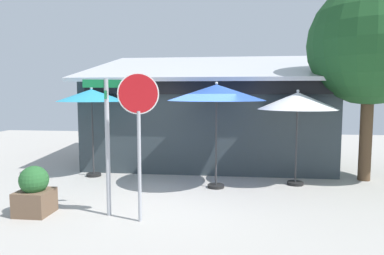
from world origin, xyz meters
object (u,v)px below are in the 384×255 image
Objects in this scene: patio_umbrella_royal_blue_center at (216,93)px; sidewalk_planter at (34,192)px; patio_umbrella_teal_left at (92,96)px; shade_tree at (382,47)px; street_sign_post at (108,131)px; stop_sign at (139,118)px; patio_umbrella_ivory_right at (298,102)px.

patio_umbrella_royal_blue_center reaches higher than sidewalk_planter.
patio_umbrella_teal_left is 8.38m from shade_tree.
street_sign_post is 3.25m from patio_umbrella_royal_blue_center.
stop_sign reaches higher than patio_umbrella_ivory_right.
shade_tree reaches higher than patio_umbrella_ivory_right.
patio_umbrella_teal_left is at bearing 117.39° from street_sign_post.
patio_umbrella_ivory_right is (4.24, 2.93, 0.55)m from street_sign_post.
stop_sign is at bearing -137.77° from patio_umbrella_ivory_right.
patio_umbrella_royal_blue_center is at bearing -165.06° from shade_tree.
street_sign_post is 0.50× the size of shade_tree.
patio_umbrella_ivory_right is at bearing -164.61° from shade_tree.
stop_sign is 4.27m from patio_umbrella_teal_left.
patio_umbrella_royal_blue_center is 0.50× the size of shade_tree.
stop_sign is 4.76m from patio_umbrella_ivory_right.
stop_sign reaches higher than patio_umbrella_royal_blue_center.
shade_tree is (8.26, 0.33, 1.36)m from patio_umbrella_teal_left.
patio_umbrella_teal_left is 5.93m from patio_umbrella_ivory_right.
patio_umbrella_royal_blue_center reaches higher than patio_umbrella_ivory_right.
street_sign_post is at bearing -131.27° from patio_umbrella_royal_blue_center.
patio_umbrella_teal_left is (-1.68, 3.24, 0.68)m from street_sign_post.
stop_sign is 1.07× the size of patio_umbrella_teal_left.
patio_umbrella_teal_left reaches higher than sidewalk_planter.
patio_umbrella_royal_blue_center is at bearing 34.53° from sidewalk_planter.
shade_tree is 9.54m from sidewalk_planter.
sidewalk_planter is (-2.28, 0.13, -1.56)m from stop_sign.
sidewalk_planter is at bearing -155.53° from shade_tree.
patio_umbrella_ivory_right is (3.52, 3.19, 0.26)m from stop_sign.
shade_tree is at bearing 2.32° from patio_umbrella_teal_left.
street_sign_post is 1.07× the size of patio_umbrella_ivory_right.
patio_umbrella_ivory_right is 2.56× the size of sidewalk_planter.
patio_umbrella_ivory_right is (2.16, 0.56, -0.23)m from patio_umbrella_royal_blue_center.
shade_tree is at bearing 33.23° from stop_sign.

